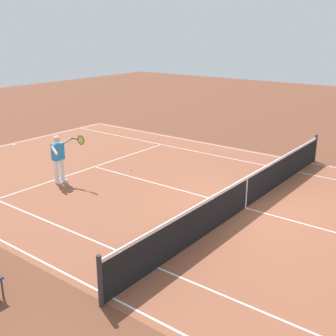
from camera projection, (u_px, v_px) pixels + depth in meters
name	position (u px, v px, depth m)	size (l,w,h in m)	color
ground_plane	(245.00, 208.00, 12.35)	(60.00, 60.00, 0.00)	brown
court_slab	(245.00, 208.00, 12.35)	(24.20, 11.40, 0.00)	#935138
court_line_markings	(245.00, 208.00, 12.35)	(23.85, 11.05, 0.01)	white
tennis_net	(246.00, 192.00, 12.19)	(0.10, 11.70, 1.08)	#2D2D33
tennis_player_near	(59.00, 157.00, 14.10)	(1.05, 0.78, 1.70)	white
tennis_ball	(131.00, 170.00, 15.58)	(0.07, 0.07, 0.07)	#CCE01E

